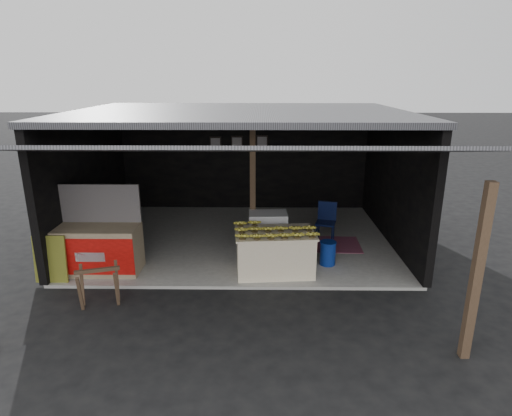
{
  "coord_description": "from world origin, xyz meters",
  "views": [
    {
      "loc": [
        0.49,
        -7.01,
        3.72
      ],
      "look_at": [
        0.38,
        1.49,
        1.1
      ],
      "focal_mm": 30.0,
      "sensor_mm": 36.0,
      "label": 1
    }
  ],
  "objects_px": {
    "banana_table": "(275,252)",
    "water_barrel": "(328,254)",
    "plastic_chair": "(326,218)",
    "white_crate": "(268,233)",
    "sawhorse": "(99,283)",
    "neighbor_stall": "(97,247)"
  },
  "relations": [
    {
      "from": "banana_table",
      "to": "water_barrel",
      "type": "distance_m",
      "value": 1.16
    },
    {
      "from": "white_crate",
      "to": "plastic_chair",
      "type": "distance_m",
      "value": 1.56
    },
    {
      "from": "water_barrel",
      "to": "plastic_chair",
      "type": "relative_size",
      "value": 0.51
    },
    {
      "from": "water_barrel",
      "to": "plastic_chair",
      "type": "bearing_deg",
      "value": 83.53
    },
    {
      "from": "banana_table",
      "to": "neighbor_stall",
      "type": "distance_m",
      "value": 3.44
    },
    {
      "from": "white_crate",
      "to": "neighbor_stall",
      "type": "relative_size",
      "value": 0.54
    },
    {
      "from": "neighbor_stall",
      "to": "water_barrel",
      "type": "distance_m",
      "value": 4.55
    },
    {
      "from": "sawhorse",
      "to": "water_barrel",
      "type": "distance_m",
      "value": 4.36
    },
    {
      "from": "banana_table",
      "to": "neighbor_stall",
      "type": "relative_size",
      "value": 0.94
    },
    {
      "from": "neighbor_stall",
      "to": "sawhorse",
      "type": "bearing_deg",
      "value": -69.42
    },
    {
      "from": "plastic_chair",
      "to": "banana_table",
      "type": "bearing_deg",
      "value": -109.74
    },
    {
      "from": "plastic_chair",
      "to": "sawhorse",
      "type": "bearing_deg",
      "value": -129.04
    },
    {
      "from": "white_crate",
      "to": "plastic_chair",
      "type": "relative_size",
      "value": 0.99
    },
    {
      "from": "plastic_chair",
      "to": "white_crate",
      "type": "bearing_deg",
      "value": -135.16
    },
    {
      "from": "banana_table",
      "to": "water_barrel",
      "type": "relative_size",
      "value": 3.43
    },
    {
      "from": "banana_table",
      "to": "white_crate",
      "type": "distance_m",
      "value": 0.98
    },
    {
      "from": "neighbor_stall",
      "to": "plastic_chair",
      "type": "relative_size",
      "value": 1.85
    },
    {
      "from": "neighbor_stall",
      "to": "water_barrel",
      "type": "bearing_deg",
      "value": 4.52
    },
    {
      "from": "water_barrel",
      "to": "plastic_chair",
      "type": "distance_m",
      "value": 1.4
    },
    {
      "from": "neighbor_stall",
      "to": "sawhorse",
      "type": "height_order",
      "value": "neighbor_stall"
    },
    {
      "from": "white_crate",
      "to": "plastic_chair",
      "type": "height_order",
      "value": "plastic_chair"
    },
    {
      "from": "water_barrel",
      "to": "banana_table",
      "type": "bearing_deg",
      "value": -161.21
    }
  ]
}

